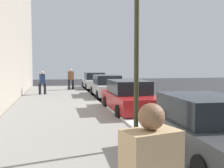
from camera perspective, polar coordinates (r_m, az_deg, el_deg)
ground_plane at (r=13.40m, az=3.22°, el=-5.54°), size 56.00×56.00×0.00m
sidewalk at (r=12.93m, az=-11.11°, el=-5.63°), size 28.00×4.60×0.15m
lane_stripe_centre at (r=14.56m, az=15.51°, el=-4.89°), size 28.00×0.14×0.01m
snow_bank_curb at (r=9.68m, az=5.02°, el=-8.69°), size 8.01×0.56×0.22m
parked_car_white at (r=24.15m, az=-3.69°, el=0.62°), size 4.28×1.93×1.51m
parked_car_silver at (r=18.47m, az=-1.03°, el=-0.47°), size 4.71×1.95×1.51m
parked_car_red at (r=12.55m, az=3.66°, el=-2.70°), size 4.65×1.92×1.51m
parked_car_charcoal at (r=6.85m, az=19.23°, el=-8.77°), size 4.40×2.01×1.51m
pedestrian_navy_coat at (r=19.53m, az=-14.41°, el=0.42°), size 0.51×0.52×1.63m
pedestrian_brown_coat at (r=22.76m, az=-8.62°, el=1.17°), size 0.55×0.51×1.74m
traffic_light_pole at (r=6.82m, az=5.21°, el=11.66°), size 0.35×0.26×4.45m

